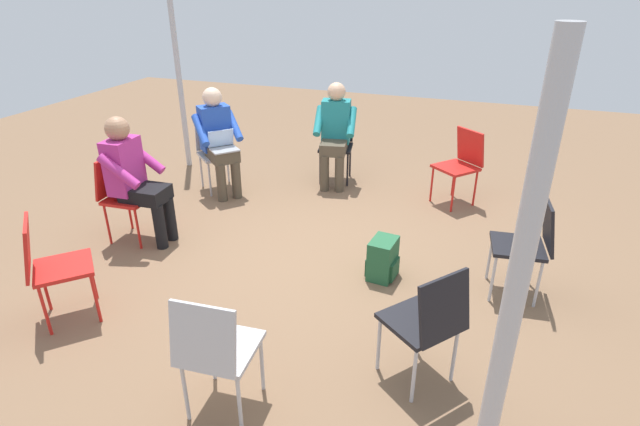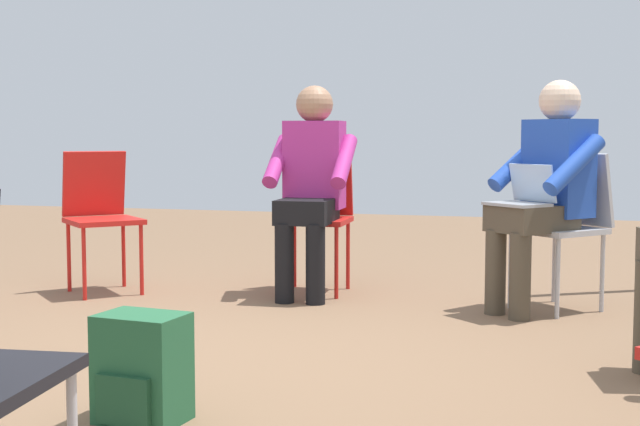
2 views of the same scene
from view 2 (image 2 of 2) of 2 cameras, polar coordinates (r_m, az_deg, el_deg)
The scene contains 7 objects.
ground_plane at distance 3.74m, azimuth -3.73°, elevation -9.64°, with size 14.00×14.00×0.00m, color brown.
chair_south at distance 5.39m, azimuth -0.16°, elevation 0.21°, with size 0.42×0.46×0.85m.
chair_southwest at distance 5.01m, azimuth 15.50°, elevation -0.34°, with size 0.58×0.59×0.85m.
chair_southeast at distance 5.53m, azimuth -13.89°, elevation 0.18°, with size 0.58×0.58×0.85m.
person_with_laptop at distance 4.87m, azimuth 14.22°, elevation 1.87°, with size 0.63×0.64×1.24m.
person_in_magenta at distance 5.22m, azimuth -0.59°, elevation 2.23°, with size 0.51×0.53×1.24m.
backpack_near_laptop_user at distance 3.04m, azimuth -11.29°, elevation -10.11°, with size 0.30×0.27×0.36m.
Camera 2 is at (-1.23, 3.41, 0.94)m, focal length 50.00 mm.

